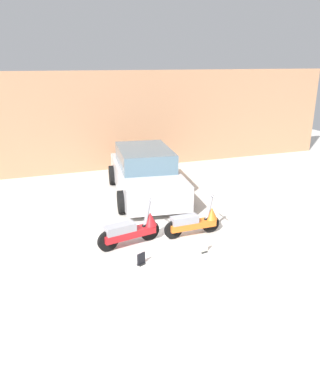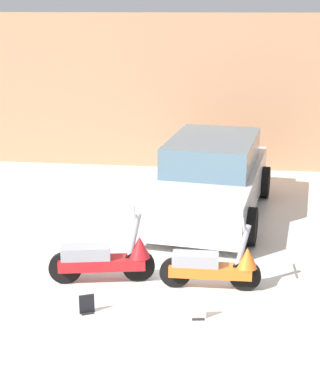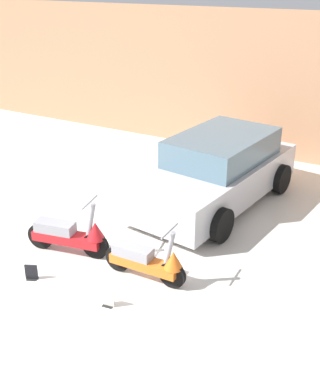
% 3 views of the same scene
% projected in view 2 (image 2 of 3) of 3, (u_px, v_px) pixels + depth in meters
% --- Properties ---
extents(ground_plane, '(28.00, 28.00, 0.00)m').
position_uv_depth(ground_plane, '(144.00, 307.00, 7.85)').
color(ground_plane, silver).
extents(wall_back, '(19.60, 0.12, 3.67)m').
position_uv_depth(wall_back, '(188.00, 93.00, 13.98)').
color(wall_back, tan).
rests_on(wall_back, ground_plane).
extents(scooter_front_left, '(1.52, 0.63, 1.07)m').
position_uv_depth(scooter_front_left, '(106.00, 258.00, 8.44)').
color(scooter_front_left, black).
rests_on(scooter_front_left, ground_plane).
extents(scooter_front_right, '(1.43, 0.51, 1.00)m').
position_uv_depth(scooter_front_right, '(215.00, 266.00, 8.24)').
color(scooter_front_right, black).
rests_on(scooter_front_right, ground_plane).
extents(car_rear_left, '(2.46, 4.43, 1.44)m').
position_uv_depth(car_rear_left, '(210.00, 178.00, 11.17)').
color(car_rear_left, '#B7B7BC').
rests_on(car_rear_left, ground_plane).
extents(placard_near_left_scooter, '(0.20, 0.18, 0.26)m').
position_uv_depth(placard_near_left_scooter, '(87.00, 305.00, 7.66)').
color(placard_near_left_scooter, black).
rests_on(placard_near_left_scooter, ground_plane).
extents(placard_near_right_scooter, '(0.20, 0.14, 0.26)m').
position_uv_depth(placard_near_right_scooter, '(198.00, 310.00, 7.52)').
color(placard_near_right_scooter, black).
rests_on(placard_near_right_scooter, ground_plane).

